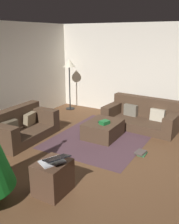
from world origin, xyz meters
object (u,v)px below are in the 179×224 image
Objects in this scene: laptop at (54,160)px; book_stack at (141,153)px; ottoman at (103,129)px; corner_lamp at (69,67)px; couch_right at (143,116)px; gift_box at (104,122)px; side_table at (53,177)px; tv_remote at (101,123)px; couch_left at (21,127)px.

laptop reaches higher than book_stack.
corner_lamp is at bearing 52.38° from ottoman.
couch_right reaches higher than laptop.
book_stack is at bearing -107.84° from gift_box.
laptop is (-2.31, -0.37, 0.38)m from ottoman.
laptop reaches higher than side_table.
gift_box reaches higher than tv_remote.
side_table is at bearing 90.22° from couch_right.
couch_left reaches higher than side_table.
corner_lamp is at bearing -3.62° from couch_right.
couch_right is at bearing 17.78° from book_stack.
tv_remote is 0.61× the size of book_stack.
couch_right is at bearing -3.24° from laptop.
tv_remote is (0.03, 0.09, -0.03)m from gift_box.
side_table is (-2.28, -0.32, 0.07)m from ottoman.
laptop is at bearing -115.30° from side_table.
corner_lamp is at bearing 30.89° from side_table.
laptop is at bearing -167.88° from tv_remote.
couch_right reaches higher than book_stack.
corner_lamp reaches higher than tv_remote.
ottoman is 2.37m from laptop.
tv_remote reaches higher than book_stack.
corner_lamp is at bearing -173.81° from couch_left.
tv_remote is at bearing 8.37° from side_table.
corner_lamp is at bearing 31.30° from laptop.
tv_remote is at bearing -129.21° from corner_lamp.
tv_remote is at bearing 9.61° from laptop.
ottoman is 3.41× the size of book_stack.
book_stack is at bearing 112.15° from couch_right.
laptop is 2.07m from book_stack.
couch_left reaches higher than tv_remote.
ottoman is (1.00, -1.59, -0.09)m from couch_left.
ottoman is at bearing -127.62° from corner_lamp.
corner_lamp is (3.78, 2.26, 1.09)m from side_table.
ottoman is at bearing 68.19° from book_stack.
couch_right is 1.21× the size of corner_lamp.
book_stack is (-1.57, -0.50, -0.23)m from couch_right.
couch_right is 2.15× the size of ottoman.
side_table is at bearing -169.12° from tv_remote.
laptop is (-2.22, -0.38, 0.19)m from tv_remote.
corner_lamp is (1.49, 1.94, 1.16)m from ottoman.
gift_box is at bearing 7.38° from laptop.
gift_box is (-1.26, 0.48, 0.14)m from couch_right.
couch_right is at bearing 133.09° from couch_left.
couch_right is 3.44m from side_table.
couch_right is at bearing -22.43° from tv_remote.
couch_right is 1.35m from gift_box.
couch_left is 3.10× the size of side_table.
book_stack is (0.57, -2.67, -0.24)m from couch_left.
tv_remote is at bearing 118.26° from couch_left.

